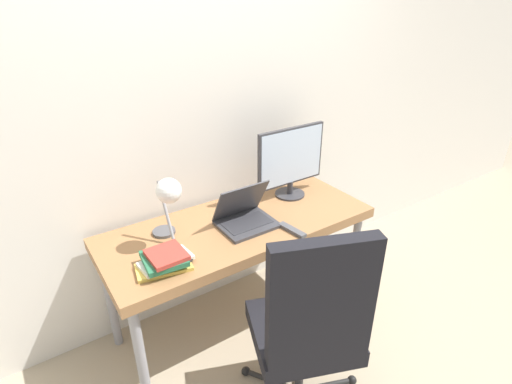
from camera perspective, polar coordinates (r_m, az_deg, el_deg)
name	(u,v)px	position (r m, az deg, el deg)	size (l,w,h in m)	color
ground_plane	(269,352)	(2.56, 1.91, -21.92)	(12.00, 12.00, 0.00)	tan
wall_back	(202,111)	(2.38, -7.74, 11.38)	(8.00, 0.05, 2.60)	silver
desk	(239,233)	(2.32, -2.46, -5.80)	(1.55, 0.64, 0.74)	#996B42
laptop	(245,216)	(2.24, -1.60, -3.49)	(0.31, 0.26, 0.24)	#38383D
monitor	(291,160)	(2.50, 5.01, 4.58)	(0.49, 0.19, 0.45)	#333338
desk_lamp	(168,196)	(2.01, -12.46, -0.60)	(0.13, 0.26, 0.38)	#4C4C51
office_chair	(310,323)	(1.89, 7.74, -18.10)	(0.63, 0.62, 1.09)	black
book_stack	(165,260)	(1.96, -12.88, -9.47)	(0.29, 0.22, 0.08)	gold
tv_remote	(292,230)	(2.20, 5.17, -5.43)	(0.06, 0.18, 0.02)	#4C4C51
game_controller	(180,259)	(1.99, -10.83, -9.45)	(0.14, 0.11, 0.04)	black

